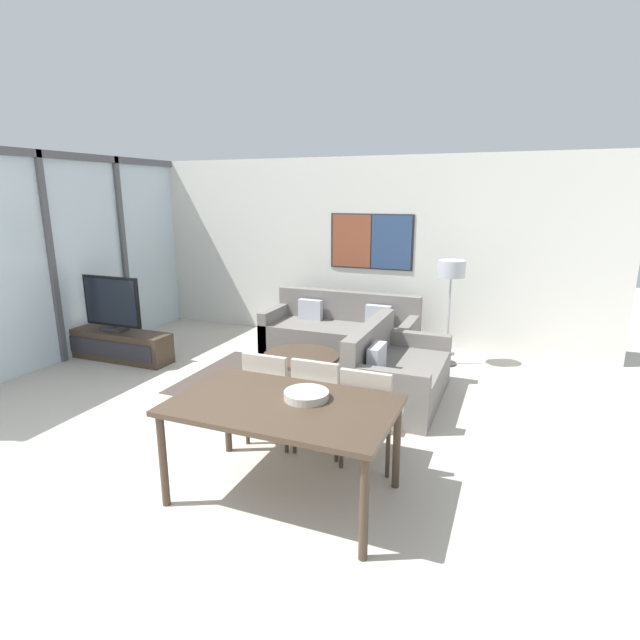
% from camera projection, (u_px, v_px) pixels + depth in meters
% --- Properties ---
extents(ground_plane, '(24.00, 24.00, 0.00)m').
position_uv_depth(ground_plane, '(105.00, 538.00, 3.38)').
color(ground_plane, beige).
extents(wall_back, '(7.71, 0.09, 2.80)m').
position_uv_depth(wall_back, '(353.00, 250.00, 7.75)').
color(wall_back, silver).
rests_on(wall_back, ground_plane).
extents(window_wall_left, '(0.07, 5.26, 2.80)m').
position_uv_depth(window_wall_left, '(49.00, 250.00, 6.57)').
color(window_wall_left, silver).
rests_on(window_wall_left, ground_plane).
extents(area_rug, '(2.90, 1.71, 0.01)m').
position_uv_depth(area_rug, '(301.00, 385.00, 6.05)').
color(area_rug, '#473D38').
rests_on(area_rug, ground_plane).
extents(tv_console, '(1.69, 0.40, 0.41)m').
position_uv_depth(tv_console, '(116.00, 345.00, 6.97)').
color(tv_console, '#423326').
rests_on(tv_console, ground_plane).
extents(television, '(0.93, 0.20, 0.76)m').
position_uv_depth(television, '(112.00, 304.00, 6.83)').
color(television, '#2D2D33').
rests_on(television, tv_console).
extents(sofa_main, '(2.19, 0.89, 0.85)m').
position_uv_depth(sofa_main, '(341.00, 333.00, 7.28)').
color(sofa_main, slate).
rests_on(sofa_main, ground_plane).
extents(sofa_side, '(0.89, 1.58, 0.85)m').
position_uv_depth(sofa_side, '(393.00, 375.00, 5.60)').
color(sofa_side, slate).
rests_on(sofa_side, ground_plane).
extents(coffee_table, '(0.92, 0.92, 0.39)m').
position_uv_depth(coffee_table, '(301.00, 362.00, 5.98)').
color(coffee_table, '#423326').
rests_on(coffee_table, ground_plane).
extents(dining_table, '(1.65, 0.99, 0.77)m').
position_uv_depth(dining_table, '(283.00, 412.00, 3.68)').
color(dining_table, '#423326').
rests_on(dining_table, ground_plane).
extents(dining_chair_left, '(0.46, 0.46, 0.89)m').
position_uv_depth(dining_chair_left, '(272.00, 391.00, 4.56)').
color(dining_chair_left, '#B2A899').
rests_on(dining_chair_left, ground_plane).
extents(dining_chair_centre, '(0.46, 0.46, 0.89)m').
position_uv_depth(dining_chair_centre, '(320.00, 398.00, 4.40)').
color(dining_chair_centre, '#B2A899').
rests_on(dining_chair_centre, ground_plane).
extents(dining_chair_right, '(0.46, 0.46, 0.89)m').
position_uv_depth(dining_chair_right, '(369.00, 410.00, 4.16)').
color(dining_chair_right, '#B2A899').
rests_on(dining_chair_right, ground_plane).
extents(fruit_bowl, '(0.34, 0.34, 0.06)m').
position_uv_depth(fruit_bowl, '(306.00, 395.00, 3.72)').
color(fruit_bowl, '#B7B2A8').
rests_on(fruit_bowl, dining_table).
extents(floor_lamp, '(0.35, 0.35, 1.42)m').
position_uv_depth(floor_lamp, '(451.00, 277.00, 6.52)').
color(floor_lamp, '#2D2D33').
rests_on(floor_lamp, ground_plane).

